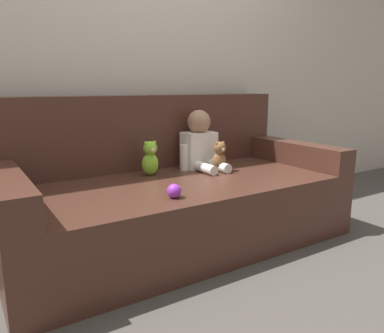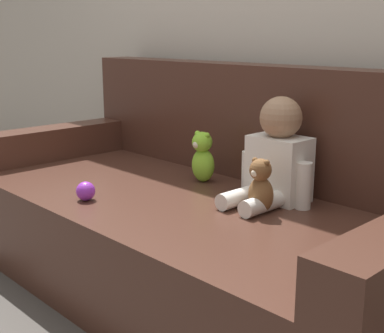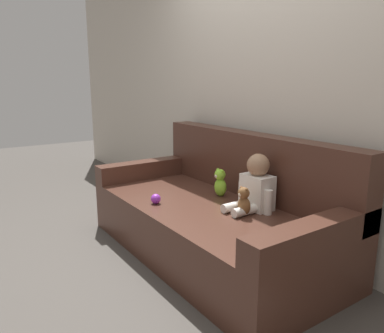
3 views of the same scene
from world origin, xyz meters
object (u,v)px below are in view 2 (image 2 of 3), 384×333
couch (201,217)px  person_baby (276,159)px  teddy_bear_brown (261,186)px  plush_toy_side (203,157)px  toy_ball (86,191)px

couch → person_baby: size_ratio=5.17×
person_baby → couch: bearing=-158.2°
person_baby → teddy_bear_brown: person_baby is taller
person_baby → plush_toy_side: bearing=-178.9°
teddy_bear_brown → toy_ball: (-0.56, -0.37, -0.06)m
couch → teddy_bear_brown: couch is taller
couch → toy_ball: size_ratio=27.99×
plush_toy_side → toy_ball: plush_toy_side is taller
plush_toy_side → person_baby: bearing=1.1°
teddy_bear_brown → toy_ball: size_ratio=2.72×
plush_toy_side → toy_ball: (-0.12, -0.51, -0.07)m
couch → person_baby: 0.41m
person_baby → toy_ball: (-0.51, -0.52, -0.13)m
toy_ball → teddy_bear_brown: bearing=33.6°
teddy_bear_brown → plush_toy_side: (-0.44, 0.15, 0.01)m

